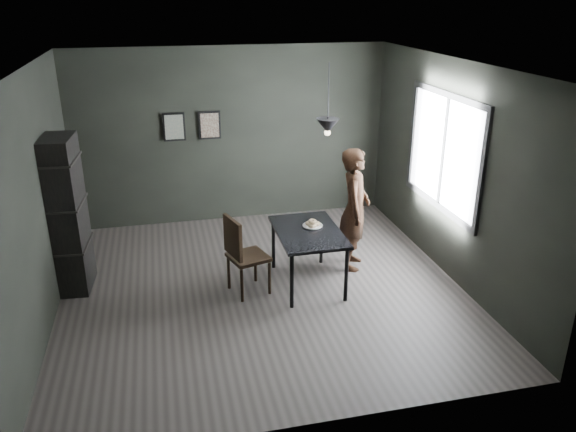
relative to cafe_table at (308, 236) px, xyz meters
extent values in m
plane|color=#342F2D|center=(-0.60, 0.00, -0.67)|extent=(5.00, 5.00, 0.00)
cube|color=black|center=(-0.60, 2.50, 0.73)|extent=(5.00, 0.10, 2.80)
cube|color=silver|center=(-0.60, 0.00, 2.13)|extent=(5.00, 5.00, 0.02)
cube|color=white|center=(1.88, 0.20, 0.93)|extent=(0.02, 1.80, 1.40)
cube|color=black|center=(1.87, 0.20, 0.93)|extent=(0.04, 1.96, 1.56)
cube|color=black|center=(0.00, 0.00, 0.06)|extent=(0.80, 1.20, 0.04)
cylinder|color=black|center=(-0.34, -0.54, -0.32)|extent=(0.05, 0.05, 0.71)
cylinder|color=black|center=(0.34, -0.54, -0.32)|extent=(0.05, 0.05, 0.71)
cylinder|color=black|center=(-0.34, 0.54, -0.32)|extent=(0.05, 0.05, 0.71)
cylinder|color=black|center=(0.34, 0.54, -0.32)|extent=(0.05, 0.05, 0.71)
cylinder|color=white|center=(0.09, 0.11, 0.08)|extent=(0.23, 0.23, 0.01)
torus|color=beige|center=(0.13, 0.12, 0.11)|extent=(0.11, 0.11, 0.04)
torus|color=beige|center=(0.06, 0.15, 0.11)|extent=(0.11, 0.11, 0.04)
torus|color=beige|center=(0.07, 0.07, 0.11)|extent=(0.11, 0.11, 0.04)
torus|color=beige|center=(0.09, 0.11, 0.15)|extent=(0.16, 0.16, 0.06)
imported|color=black|center=(0.74, 0.35, 0.17)|extent=(0.61, 0.72, 1.68)
cube|color=black|center=(-0.78, -0.03, -0.19)|extent=(0.56, 0.56, 0.04)
cube|color=black|center=(-0.97, -0.09, 0.12)|extent=(0.17, 0.44, 0.49)
cylinder|color=black|center=(-0.90, -0.27, -0.45)|extent=(0.04, 0.04, 0.44)
cylinder|color=black|center=(-0.54, -0.16, -0.45)|extent=(0.04, 0.04, 0.44)
cylinder|color=black|center=(-1.02, 0.09, -0.45)|extent=(0.04, 0.04, 0.44)
cylinder|color=black|center=(-0.65, 0.21, -0.45)|extent=(0.04, 0.04, 0.44)
cube|color=black|center=(-2.92, 0.60, 0.32)|extent=(0.42, 0.68, 1.97)
cylinder|color=black|center=(0.25, 0.10, 1.75)|extent=(0.01, 0.01, 0.75)
cone|color=black|center=(0.25, 0.10, 1.38)|extent=(0.28, 0.28, 0.18)
sphere|color=#FFE0B2|center=(0.25, 0.10, 1.30)|extent=(0.07, 0.07, 0.07)
cube|color=black|center=(-1.50, 2.47, 0.93)|extent=(0.34, 0.03, 0.44)
cube|color=#476358|center=(-1.50, 2.45, 0.93)|extent=(0.28, 0.01, 0.38)
cube|color=black|center=(-0.95, 2.47, 0.93)|extent=(0.34, 0.03, 0.44)
cube|color=brown|center=(-0.95, 2.45, 0.93)|extent=(0.28, 0.01, 0.38)
camera|label=1|loc=(-1.71, -6.27, 2.90)|focal=35.00mm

